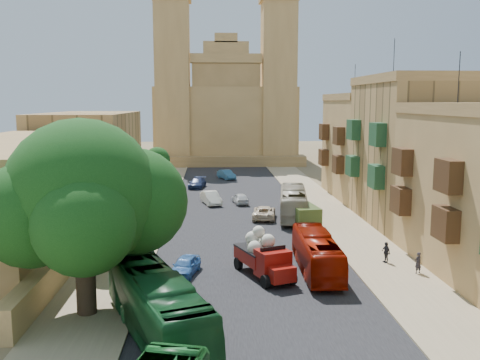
{
  "coord_description": "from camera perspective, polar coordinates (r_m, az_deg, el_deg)",
  "views": [
    {
      "loc": [
        -2.68,
        -24.05,
        11.36
      ],
      "look_at": [
        0.0,
        26.0,
        4.0
      ],
      "focal_mm": 40.0,
      "sensor_mm": 36.0,
      "label": 1
    }
  ],
  "objects": [
    {
      "name": "car_dkblue",
      "position": [
        71.17,
        -4.58,
        -0.32
      ],
      "size": [
        2.58,
        4.74,
        1.3
      ],
      "primitive_type": "imported",
      "rotation": [
        0.0,
        0.0,
        -0.17
      ],
      "color": "navy",
      "rests_on": "ground"
    },
    {
      "name": "street_tree_d",
      "position": [
        72.84,
        -8.82,
        2.12
      ],
      "size": [
        3.47,
        3.47,
        5.34
      ],
      "color": "#37281B",
      "rests_on": "ground"
    },
    {
      "name": "west_wall",
      "position": [
        46.33,
        -15.28,
        -5.0
      ],
      "size": [
        1.0,
        40.0,
        1.8
      ],
      "primitive_type": "cube",
      "color": "#A6804B",
      "rests_on": "ground"
    },
    {
      "name": "sidewalk_east",
      "position": [
        56.56,
        9.45,
        -3.34
      ],
      "size": [
        5.0,
        140.0,
        0.01
      ],
      "primitive_type": "cube",
      "color": "#9B8765",
      "rests_on": "ground"
    },
    {
      "name": "car_white_b",
      "position": [
        59.88,
        0.03,
        -1.98
      ],
      "size": [
        1.98,
        3.81,
        1.24
      ],
      "primitive_type": "imported",
      "rotation": [
        0.0,
        0.0,
        3.29
      ],
      "color": "silver",
      "rests_on": "ground"
    },
    {
      "name": "west_building_mid",
      "position": [
        70.04,
        -15.71,
        2.83
      ],
      "size": [
        10.0,
        22.0,
        10.0
      ],
      "primitive_type": "cube",
      "color": "tan",
      "rests_on": "ground"
    },
    {
      "name": "bus_green_north",
      "position": [
        27.04,
        -8.82,
        -13.03
      ],
      "size": [
        6.48,
        11.31,
        3.1
      ],
      "primitive_type": "imported",
      "rotation": [
        0.0,
        0.0,
        0.37
      ],
      "color": "#175226",
      "rests_on": "ground"
    },
    {
      "name": "ground",
      "position": [
        26.73,
        3.12,
        -16.81
      ],
      "size": [
        260.0,
        260.0,
        0.0
      ],
      "primitive_type": "plane",
      "color": "brown"
    },
    {
      "name": "townhouse_d",
      "position": [
        65.95,
        13.38,
        3.6
      ],
      "size": [
        9.0,
        14.0,
        15.9
      ],
      "color": "#A6804B",
      "rests_on": "ground"
    },
    {
      "name": "sidewalk_west",
      "position": [
        55.65,
        -10.06,
        -3.55
      ],
      "size": [
        5.0,
        140.0,
        0.01
      ],
      "primitive_type": "cube",
      "color": "#9B8765",
      "rests_on": "ground"
    },
    {
      "name": "street_tree_a",
      "position": [
        37.58,
        -14.26,
        -3.7
      ],
      "size": [
        3.57,
        3.57,
        5.49
      ],
      "color": "#37281B",
      "rests_on": "ground"
    },
    {
      "name": "car_cream",
      "position": [
        52.38,
        2.58,
        -3.46
      ],
      "size": [
        2.74,
        4.85,
        1.28
      ],
      "primitive_type": "imported",
      "rotation": [
        0.0,
        0.0,
        3.0
      ],
      "color": "beige",
      "rests_on": "ground"
    },
    {
      "name": "street_tree_c",
      "position": [
        61.03,
        -9.93,
        0.59
      ],
      "size": [
        3.16,
        3.16,
        4.85
      ],
      "color": "#37281B",
      "rests_on": "ground"
    },
    {
      "name": "townhouse_c",
      "position": [
        52.66,
        17.7,
        3.11
      ],
      "size": [
        9.0,
        14.0,
        17.4
      ],
      "color": "tan",
      "rests_on": "ground"
    },
    {
      "name": "west_building_low",
      "position": [
        45.32,
        -22.78,
        -1.4
      ],
      "size": [
        10.0,
        28.0,
        8.4
      ],
      "primitive_type": "cube",
      "color": "olive",
      "rests_on": "ground"
    },
    {
      "name": "pedestrian_c",
      "position": [
        39.71,
        15.3,
        -7.45
      ],
      "size": [
        0.63,
        0.95,
        1.5
      ],
      "primitive_type": "imported",
      "rotation": [
        0.0,
        0.0,
        5.03
      ],
      "color": "#28282E",
      "rests_on": "ground"
    },
    {
      "name": "street_tree_b",
      "position": [
        49.29,
        -11.57,
        -1.37
      ],
      "size": [
        3.09,
        3.09,
        4.76
      ],
      "color": "#37281B",
      "rests_on": "ground"
    },
    {
      "name": "kerb_east",
      "position": [
        56.06,
        6.95,
        -3.34
      ],
      "size": [
        0.25,
        140.0,
        0.12
      ],
      "primitive_type": "cube",
      "color": "#9B8765",
      "rests_on": "ground"
    },
    {
      "name": "pedestrian_a",
      "position": [
        37.87,
        18.46,
        -8.38
      ],
      "size": [
        0.63,
        0.54,
        1.47
      ],
      "primitive_type": "imported",
      "rotation": [
        0.0,
        0.0,
        3.57
      ],
      "color": "#26242C",
      "rests_on": "ground"
    },
    {
      "name": "car_blue_b",
      "position": [
        79.04,
        -1.46,
        0.58
      ],
      "size": [
        2.87,
        4.34,
        1.35
      ],
      "primitive_type": "imported",
      "rotation": [
        0.0,
        0.0,
        0.39
      ],
      "color": "teal",
      "rests_on": "ground"
    },
    {
      "name": "olive_pickup",
      "position": [
        49.47,
        6.68,
        -3.81
      ],
      "size": [
        2.76,
        5.12,
        2.02
      ],
      "color": "#425520",
      "rests_on": "ground"
    },
    {
      "name": "red_truck",
      "position": [
        35.21,
        2.59,
        -8.06
      ],
      "size": [
        3.84,
        5.82,
        3.22
      ],
      "color": "maroon",
      "rests_on": "ground"
    },
    {
      "name": "church",
      "position": [
        102.71,
        -1.58,
        7.32
      ],
      "size": [
        28.0,
        22.5,
        36.3
      ],
      "color": "#A6804B",
      "rests_on": "ground"
    },
    {
      "name": "car_white_a",
      "position": [
        59.71,
        -3.13,
        -1.92
      ],
      "size": [
        2.61,
        4.64,
        1.45
      ],
      "primitive_type": "imported",
      "rotation": [
        0.0,
        0.0,
        0.26
      ],
      "color": "white",
      "rests_on": "ground"
    },
    {
      "name": "bus_red_east",
      "position": [
        36.51,
        8.19,
        -7.73
      ],
      "size": [
        2.44,
        9.38,
        2.6
      ],
      "primitive_type": "imported",
      "rotation": [
        0.0,
        0.0,
        3.11
      ],
      "color": "#911202",
      "rests_on": "ground"
    },
    {
      "name": "ficus_tree",
      "position": [
        29.3,
        -16.29,
        -2.06
      ],
      "size": [
        10.56,
        9.71,
        10.56
      ],
      "color": "#37281B",
      "rests_on": "ground"
    },
    {
      "name": "bus_cream_east",
      "position": [
        52.91,
        5.7,
        -2.46
      ],
      "size": [
        3.88,
        10.78,
        2.94
      ],
      "primitive_type": "imported",
      "rotation": [
        0.0,
        0.0,
        3.01
      ],
      "color": "#B8AC91",
      "rests_on": "ground"
    },
    {
      "name": "road_surface",
      "position": [
        55.29,
        -0.22,
        -3.5
      ],
      "size": [
        14.0,
        140.0,
        0.01
      ],
      "primitive_type": "cube",
      "color": "black",
      "rests_on": "ground"
    },
    {
      "name": "car_blue_a",
      "position": [
        35.97,
        -5.86,
        -9.07
      ],
      "size": [
        2.27,
        3.85,
        1.23
      ],
      "primitive_type": "imported",
      "rotation": [
        0.0,
        0.0,
        -0.24
      ],
      "color": "#336AB2",
      "rests_on": "ground"
    },
    {
      "name": "kerb_west",
      "position": [
        55.39,
        -7.49,
        -3.49
      ],
      "size": [
        0.25,
        140.0,
        0.12
      ],
      "primitive_type": "cube",
      "color": "#9B8765",
      "rests_on": "ground"
    }
  ]
}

